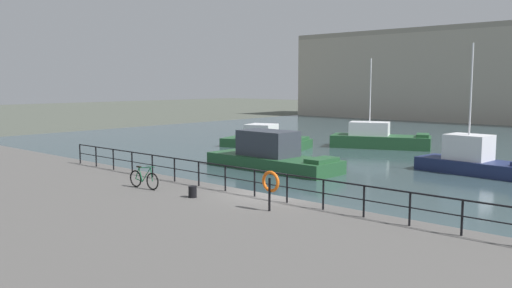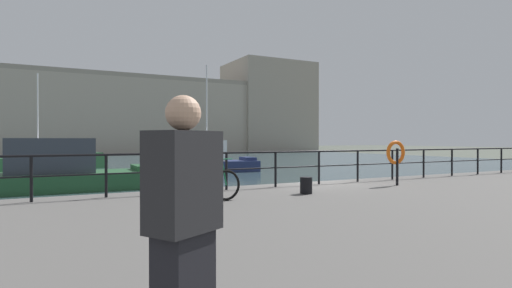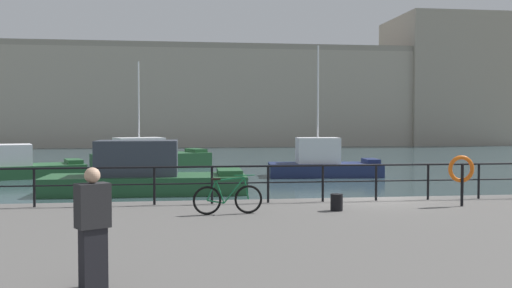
% 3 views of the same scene
% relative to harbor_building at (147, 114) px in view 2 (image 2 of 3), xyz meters
% --- Properties ---
extents(ground_plane, '(240.00, 240.00, 0.00)m').
position_rel_harbor_building_xyz_m(ground_plane, '(-7.55, -60.19, -6.77)').
color(ground_plane, '#4C5147').
extents(water_basin, '(80.00, 60.00, 0.01)m').
position_rel_harbor_building_xyz_m(water_basin, '(-7.55, -29.99, -6.76)').
color(water_basin, '#33474C').
rests_on(water_basin, ground_plane).
extents(quay_promenade, '(56.00, 13.00, 0.87)m').
position_rel_harbor_building_xyz_m(quay_promenade, '(-7.55, -66.69, -6.33)').
color(quay_promenade, '#565451').
rests_on(quay_promenade, ground_plane).
extents(harbor_building, '(79.36, 13.48, 17.65)m').
position_rel_harbor_building_xyz_m(harbor_building, '(0.00, 0.00, 0.00)').
color(harbor_building, '#A89E8E').
rests_on(harbor_building, ground_plane).
extents(moored_white_yacht, '(6.65, 2.99, 7.56)m').
position_rel_harbor_building_xyz_m(moored_white_yacht, '(-5.14, -44.64, -5.95)').
color(moored_white_yacht, navy).
rests_on(moored_white_yacht, water_basin).
extents(moored_cabin_cruiser, '(8.86, 3.09, 2.35)m').
position_rel_harbor_building_xyz_m(moored_cabin_cruiser, '(-14.96, -51.27, -5.93)').
color(moored_cabin_cruiser, '#23512D').
rests_on(moored_cabin_cruiser, water_basin).
extents(moored_green_narrowboat, '(8.29, 5.49, 7.24)m').
position_rel_harbor_building_xyz_m(moored_green_narrowboat, '(-15.40, -37.17, -5.99)').
color(moored_green_narrowboat, '#23512D').
rests_on(moored_green_narrowboat, water_basin).
extents(quay_railing, '(24.16, 0.07, 1.08)m').
position_rel_harbor_building_xyz_m(quay_railing, '(-8.51, -60.94, -5.16)').
color(quay_railing, black).
rests_on(quay_railing, quay_promenade).
extents(parked_bicycle, '(1.77, 0.20, 0.98)m').
position_rel_harbor_building_xyz_m(parked_bicycle, '(-12.24, -62.82, -5.51)').
color(parked_bicycle, black).
rests_on(parked_bicycle, quay_promenade).
extents(mooring_bollard, '(0.32, 0.32, 0.44)m').
position_rel_harbor_building_xyz_m(mooring_bollard, '(-9.38, -62.65, -5.68)').
color(mooring_bollard, black).
rests_on(mooring_bollard, quay_promenade).
extents(life_ring_stand, '(0.75, 0.16, 1.40)m').
position_rel_harbor_building_xyz_m(life_ring_stand, '(-5.76, -62.29, -4.92)').
color(life_ring_stand, black).
rests_on(life_ring_stand, quay_promenade).
extents(standing_person, '(0.52, 0.46, 1.69)m').
position_rel_harbor_building_xyz_m(standing_person, '(-14.65, -68.98, -5.03)').
color(standing_person, black).
rests_on(standing_person, quay_promenade).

